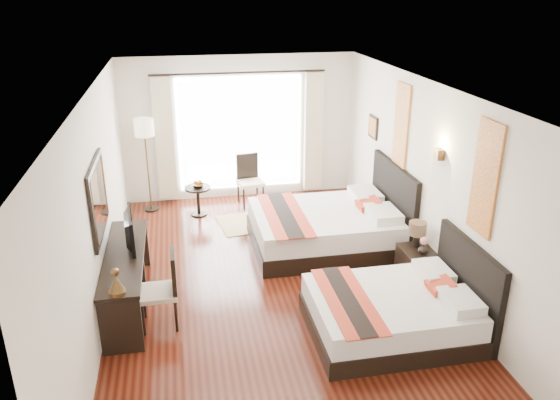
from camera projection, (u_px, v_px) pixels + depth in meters
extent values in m
cube|color=#340E09|center=(275.00, 289.00, 7.72)|extent=(4.50, 7.50, 0.01)
cube|color=white|center=(274.00, 92.00, 6.69)|extent=(4.50, 7.50, 0.02)
cube|color=silver|center=(432.00, 186.00, 7.60)|extent=(0.01, 7.50, 2.80)
cube|color=silver|center=(98.00, 209.00, 6.81)|extent=(0.01, 7.50, 2.80)
cube|color=silver|center=(240.00, 128.00, 10.62)|extent=(4.50, 0.01, 2.80)
cube|color=silver|center=(370.00, 390.00, 3.79)|extent=(4.50, 0.01, 2.80)
cube|color=white|center=(240.00, 133.00, 10.64)|extent=(2.40, 0.02, 2.20)
cube|color=white|center=(240.00, 134.00, 10.59)|extent=(2.30, 0.02, 2.10)
cube|color=beige|center=(164.00, 139.00, 10.31)|extent=(0.35, 0.14, 2.35)
cube|color=beige|center=(313.00, 132.00, 10.81)|extent=(0.35, 0.14, 2.35)
cube|color=maroon|center=(485.00, 179.00, 6.24)|extent=(0.03, 0.50, 1.35)
cube|color=maroon|center=(401.00, 127.00, 8.48)|extent=(0.03, 0.50, 1.35)
cube|color=#4D371B|center=(439.00, 154.00, 7.22)|extent=(0.10, 0.14, 0.14)
cube|color=black|center=(98.00, 198.00, 6.76)|extent=(0.04, 1.25, 0.95)
cube|color=white|center=(100.00, 198.00, 6.76)|extent=(0.01, 1.12, 0.82)
cube|color=black|center=(388.00, 324.00, 6.73)|extent=(1.93, 1.50, 0.23)
cube|color=silver|center=(390.00, 306.00, 6.64)|extent=(1.87, 1.46, 0.28)
cube|color=black|center=(467.00, 284.00, 6.74)|extent=(0.08, 1.50, 1.13)
cube|color=#A42C1A|center=(348.00, 300.00, 6.49)|extent=(0.52, 1.56, 0.02)
cube|color=black|center=(323.00, 238.00, 8.94)|extent=(2.28, 1.78, 0.28)
cube|color=silver|center=(323.00, 221.00, 8.82)|extent=(2.22, 1.74, 0.33)
cube|color=black|center=(393.00, 203.00, 8.95)|extent=(0.08, 1.78, 1.33)
cube|color=#A42C1A|center=(285.00, 214.00, 8.65)|extent=(0.61, 1.84, 0.02)
cube|color=black|center=(416.00, 266.00, 7.81)|extent=(0.44, 0.54, 0.52)
cylinder|color=black|center=(416.00, 241.00, 7.79)|extent=(0.10, 0.10, 0.21)
cylinder|color=#3F2E1E|center=(418.00, 228.00, 7.72)|extent=(0.25, 0.25, 0.19)
imported|color=black|center=(423.00, 250.00, 7.58)|extent=(0.14, 0.14, 0.14)
cube|color=black|center=(127.00, 279.00, 7.23)|extent=(0.50, 2.20, 0.76)
imported|color=black|center=(125.00, 230.00, 7.21)|extent=(0.19, 0.82, 0.47)
cube|color=beige|center=(158.00, 292.00, 6.76)|extent=(0.47, 0.47, 0.06)
cube|color=black|center=(174.00, 271.00, 6.69)|extent=(0.06, 0.43, 0.52)
cylinder|color=black|center=(152.00, 209.00, 10.41)|extent=(0.27, 0.27, 0.03)
cylinder|color=#4D371B|center=(148.00, 171.00, 10.13)|extent=(0.03, 0.03, 1.50)
cylinder|color=beige|center=(144.00, 127.00, 9.82)|extent=(0.36, 0.36, 0.31)
cylinder|color=black|center=(198.00, 201.00, 10.10)|extent=(0.48, 0.48, 0.55)
imported|color=#462819|center=(198.00, 185.00, 9.99)|extent=(0.30, 0.30, 0.06)
cube|color=beige|center=(250.00, 183.00, 10.49)|extent=(0.52, 0.52, 0.06)
cube|color=black|center=(247.00, 166.00, 10.57)|extent=(0.43, 0.12, 0.51)
cube|color=tan|center=(258.00, 221.00, 9.90)|extent=(1.52, 1.14, 0.01)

